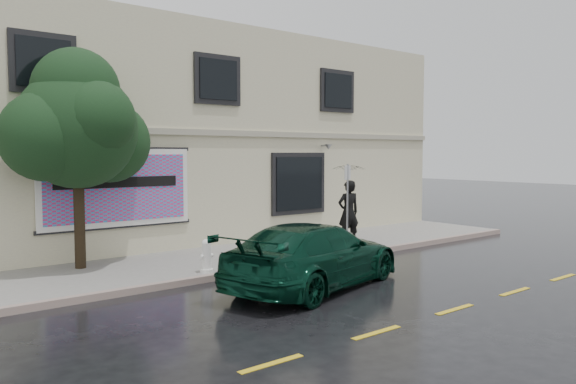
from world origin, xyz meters
TOP-DOWN VIEW (x-y plane):
  - ground at (0.00, 0.00)m, footprint 90.00×90.00m
  - sidewalk at (0.00, 3.25)m, footprint 20.00×3.50m
  - curb at (0.00, 1.50)m, footprint 20.00×0.18m
  - road_marking at (0.00, -3.50)m, footprint 19.00×0.12m
  - building at (0.00, 9.00)m, footprint 20.00×8.12m
  - billboard at (-3.20, 4.92)m, footprint 4.30×0.16m
  - car at (-0.92, -0.50)m, footprint 5.41×3.45m
  - pedestrian at (3.25, 2.60)m, footprint 0.82×0.63m
  - umbrella at (3.25, 2.60)m, footprint 1.35×1.35m
  - street_tree at (-4.48, 4.20)m, footprint 2.91×2.91m
  - fire_hydrant at (-2.31, 1.80)m, footprint 0.33×0.31m
  - sign_pole at (2.39, 1.80)m, footprint 0.31×0.09m

SIDE VIEW (x-z plane):
  - ground at x=0.00m, z-range 0.00..0.00m
  - road_marking at x=0.00m, z-range 0.00..0.01m
  - sidewalk at x=0.00m, z-range 0.00..0.15m
  - curb at x=0.00m, z-range -0.01..0.15m
  - fire_hydrant at x=-2.31m, z-range 0.14..0.94m
  - car at x=-0.92m, z-range 0.00..1.46m
  - pedestrian at x=3.25m, z-range 0.15..2.15m
  - sign_pole at x=2.39m, z-range 0.41..2.93m
  - billboard at x=-3.20m, z-range 0.95..3.15m
  - umbrella at x=3.25m, z-range 2.15..2.96m
  - building at x=0.00m, z-range 0.00..7.00m
  - street_tree at x=-4.48m, z-range 1.12..5.99m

